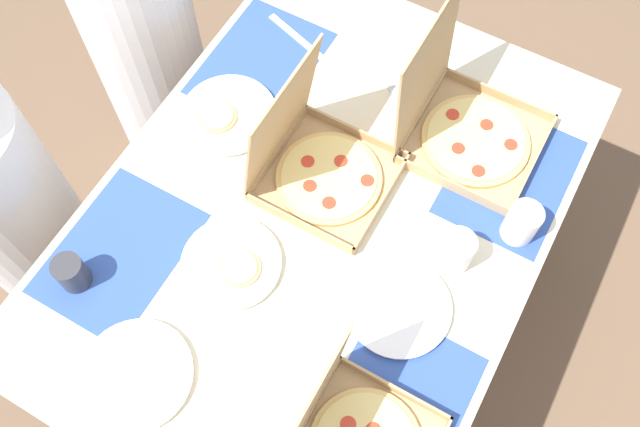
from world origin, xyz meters
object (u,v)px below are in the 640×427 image
object	(u,v)px
pizza_box_edge_far	(319,165)
diner_left_seat	(21,221)
plate_far_left	(228,115)
diner_right_seat	(150,57)
plate_near_left	(136,375)
cup_red	(72,273)
pizza_box_corner_right	(465,125)
cup_dark	(456,251)
plate_near_right	(398,307)
cup_spare	(522,223)
plate_far_right	(232,264)

from	to	relation	value
pizza_box_edge_far	diner_left_seat	distance (m)	0.86
plate_far_left	diner_right_seat	xyz separation A→B (m)	(0.19, 0.43, -0.23)
plate_near_left	cup_red	distance (m)	0.27
pizza_box_corner_right	cup_red	size ratio (longest dim) A/B	3.89
pizza_box_edge_far	cup_dark	distance (m)	0.37
plate_far_left	diner_right_seat	size ratio (longest dim) A/B	0.19
plate_near_left	diner_left_seat	distance (m)	0.69
pizza_box_edge_far	cup_red	bearing A→B (deg)	145.59
plate_near_left	diner_right_seat	bearing A→B (deg)	36.61
pizza_box_edge_far	plate_far_left	xyz separation A→B (m)	(0.03, 0.28, -0.04)
cup_dark	plate_far_left	bearing A→B (deg)	83.11
cup_dark	diner_left_seat	size ratio (longest dim) A/B	0.08
plate_near_right	cup_spare	distance (m)	0.33
pizza_box_edge_far	cup_dark	xyz separation A→B (m)	(-0.04, -0.37, 0.00)
plate_near_left	cup_dark	bearing A→B (deg)	-39.73
plate_near_left	cup_spare	xyz separation A→B (m)	(0.69, -0.56, 0.04)
plate_far_right	cup_spare	xyz separation A→B (m)	(0.38, -0.52, 0.04)
plate_near_right	cup_spare	bearing A→B (deg)	-27.68
plate_far_right	diner_left_seat	world-z (taller)	diner_left_seat
pizza_box_corner_right	diner_right_seat	distance (m)	1.00
cup_dark	diner_right_seat	size ratio (longest dim) A/B	0.08
plate_near_left	plate_far_left	world-z (taller)	plate_far_left
pizza_box_edge_far	diner_left_seat	xyz separation A→B (m)	(-0.39, 0.71, -0.30)
cup_spare	diner_right_seat	xyz separation A→B (m)	(0.13, 1.17, -0.27)
plate_near_left	cup_spare	bearing A→B (deg)	-39.18
plate_near_left	diner_left_seat	xyz separation A→B (m)	(0.21, 0.61, -0.26)
cup_dark	cup_red	world-z (taller)	cup_dark
pizza_box_corner_right	cup_red	distance (m)	0.96
pizza_box_corner_right	cup_dark	size ratio (longest dim) A/B	3.38
pizza_box_edge_far	cup_spare	bearing A→B (deg)	-79.05
cup_spare	plate_near_right	bearing A→B (deg)	152.32
pizza_box_corner_right	cup_dark	xyz separation A→B (m)	(-0.31, -0.12, -0.00)
plate_far_right	cup_red	xyz separation A→B (m)	(-0.20, 0.28, 0.03)
plate_near_left	plate_far_right	xyz separation A→B (m)	(0.31, -0.04, 0.00)
pizza_box_corner_right	diner_left_seat	bearing A→B (deg)	124.50
plate_near_right	cup_red	bearing A→B (deg)	113.86
plate_far_left	diner_right_seat	bearing A→B (deg)	66.51
plate_near_right	cup_dark	xyz separation A→B (m)	(0.16, -0.05, 0.04)
pizza_box_edge_far	pizza_box_corner_right	world-z (taller)	pizza_box_corner_right
cup_red	diner_right_seat	world-z (taller)	diner_right_seat
cup_spare	diner_left_seat	bearing A→B (deg)	112.39
cup_dark	cup_spare	size ratio (longest dim) A/B	0.99
plate_near_right	cup_red	xyz separation A→B (m)	(-0.29, 0.65, 0.03)
diner_left_seat	pizza_box_corner_right	bearing A→B (deg)	-55.50
pizza_box_edge_far	plate_far_left	world-z (taller)	pizza_box_edge_far
pizza_box_corner_right	cup_dark	world-z (taller)	pizza_box_corner_right
plate_near_right	diner_left_seat	size ratio (longest dim) A/B	0.20
pizza_box_edge_far	plate_far_left	size ratio (longest dim) A/B	1.34
pizza_box_corner_right	plate_far_right	bearing A→B (deg)	151.28
plate_near_left	plate_far_left	distance (m)	0.66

